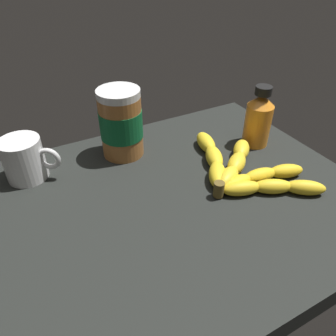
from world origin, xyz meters
TOP-DOWN VIEW (x-y plane):
  - ground_plane at (0.00, 0.00)cm, footprint 70.42×56.12cm
  - banana_bunch at (-14.39, 0.62)cm, footprint 20.34×29.40cm
  - peanut_butter_jar at (3.31, -18.39)cm, footprint 9.13×9.13cm
  - honey_bottle at (-25.29, -7.73)cm, footprint 5.93×5.93cm
  - coffee_mug at (23.42, -19.15)cm, footprint 10.53×8.52cm

SIDE VIEW (x-z plane):
  - ground_plane at x=0.00cm, z-range -4.72..0.00cm
  - banana_bunch at x=-14.39cm, z-range -0.12..3.29cm
  - coffee_mug at x=23.42cm, z-range 0.02..8.59cm
  - honey_bottle at x=-25.29cm, z-range -0.56..13.43cm
  - peanut_butter_jar at x=3.31cm, z-range -0.03..14.93cm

